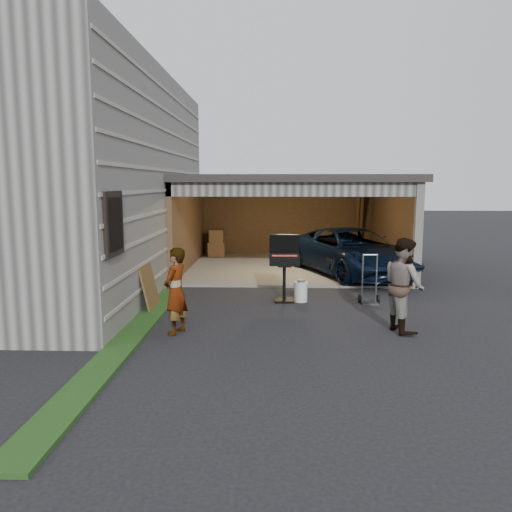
% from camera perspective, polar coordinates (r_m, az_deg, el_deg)
% --- Properties ---
extents(ground, '(80.00, 80.00, 0.00)m').
position_cam_1_polar(ground, '(9.52, 0.52, -8.02)').
color(ground, black).
rests_on(ground, ground).
extents(house, '(7.00, 11.00, 5.50)m').
position_cam_1_polar(house, '(14.53, -23.67, 7.93)').
color(house, '#474744').
rests_on(house, ground).
extents(groundcover_strip, '(0.50, 8.00, 0.06)m').
position_cam_1_polar(groundcover_strip, '(8.90, -14.48, -9.27)').
color(groundcover_strip, '#193814').
rests_on(groundcover_strip, ground).
extents(garage, '(6.80, 6.30, 2.90)m').
position_cam_1_polar(garage, '(15.95, 3.88, 5.42)').
color(garage, '#605E59').
rests_on(garage, ground).
extents(minivan, '(3.74, 5.22, 1.32)m').
position_cam_1_polar(minivan, '(14.65, 10.90, 0.27)').
color(minivan, black).
rests_on(minivan, ground).
extents(woman, '(0.54, 0.66, 1.56)m').
position_cam_1_polar(woman, '(9.00, -9.17, -3.97)').
color(woman, '#A5BED0').
rests_on(woman, ground).
extents(man, '(0.84, 0.97, 1.72)m').
position_cam_1_polar(man, '(9.42, 16.54, -3.17)').
color(man, '#44231B').
rests_on(man, ground).
extents(bbq_grill, '(0.68, 0.60, 1.51)m').
position_cam_1_polar(bbq_grill, '(11.32, 3.26, -0.75)').
color(bbq_grill, black).
rests_on(bbq_grill, ground).
extents(propane_tank, '(0.32, 0.32, 0.46)m').
position_cam_1_polar(propane_tank, '(11.43, 5.14, -4.08)').
color(propane_tank, silver).
rests_on(propane_tank, ground).
extents(plywood_panel, '(0.25, 0.90, 0.99)m').
position_cam_1_polar(plywood_panel, '(10.88, -12.08, -3.44)').
color(plywood_panel, '#543C1C').
rests_on(plywood_panel, ground).
extents(hand_truck, '(0.46, 0.34, 1.13)m').
position_cam_1_polar(hand_truck, '(11.49, 12.83, -4.26)').
color(hand_truck, slate).
rests_on(hand_truck, ground).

